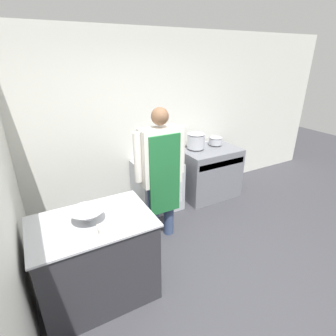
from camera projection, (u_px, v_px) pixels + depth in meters
ground_plane at (219, 292)px, 2.79m from camera, size 14.00×14.00×0.00m
wall_back at (135, 124)px, 4.04m from camera, size 8.00×0.05×2.70m
wall_left at (1, 176)px, 2.30m from camera, size 0.05×8.00×2.70m
prep_counter at (97, 259)px, 2.60m from camera, size 1.12×0.75×0.91m
stove at (209, 172)px, 4.60m from camera, size 0.98×0.67×0.89m
fridge_unit at (157, 185)px, 4.23m from camera, size 0.69×0.60×0.79m
person_cook at (161, 168)px, 3.27m from camera, size 0.69×0.24×1.78m
mixing_bowl at (88, 216)px, 2.39m from camera, size 0.32×0.32×0.13m
plastic_tub at (104, 229)px, 2.24m from camera, size 0.10×0.10×0.07m
stock_pot at (196, 140)px, 4.36m from camera, size 0.29×0.29×0.27m
sauce_pot at (216, 140)px, 4.57m from camera, size 0.23×0.23×0.14m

